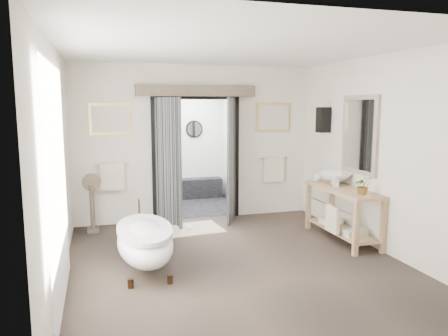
# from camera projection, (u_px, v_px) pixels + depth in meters

# --- Properties ---
(ground_plane) EXTENTS (5.00, 5.00, 0.00)m
(ground_plane) POSITION_uv_depth(u_px,v_px,m) (236.00, 263.00, 6.03)
(ground_plane) COLOR #4D3E33
(room_shell) EXTENTS (4.52, 5.02, 2.91)m
(room_shell) POSITION_uv_depth(u_px,v_px,m) (237.00, 129.00, 5.65)
(room_shell) COLOR silver
(room_shell) RESTS_ON ground_plane
(shower_room) EXTENTS (2.22, 2.01, 2.51)m
(shower_room) POSITION_uv_depth(u_px,v_px,m) (182.00, 162.00, 9.69)
(shower_room) COLOR black
(shower_room) RESTS_ON ground_plane
(back_wall_dressing) EXTENTS (3.82, 0.77, 2.52)m
(back_wall_dressing) POSITION_uv_depth(u_px,v_px,m) (198.00, 138.00, 8.00)
(back_wall_dressing) COLOR black
(back_wall_dressing) RESTS_ON ground_plane
(clawfoot_tub) EXTENTS (0.72, 1.61, 0.79)m
(clawfoot_tub) POSITION_uv_depth(u_px,v_px,m) (145.00, 241.00, 5.78)
(clawfoot_tub) COLOR #311F12
(clawfoot_tub) RESTS_ON ground_plane
(vanity) EXTENTS (0.57, 1.60, 0.85)m
(vanity) POSITION_uv_depth(u_px,v_px,m) (342.00, 209.00, 7.00)
(vanity) COLOR tan
(vanity) RESTS_ON ground_plane
(pedestal_mirror) EXTENTS (0.30, 0.20, 1.03)m
(pedestal_mirror) POSITION_uv_depth(u_px,v_px,m) (92.00, 207.00, 7.44)
(pedestal_mirror) COLOR #746655
(pedestal_mirror) RESTS_ON ground_plane
(rug) EXTENTS (1.27, 0.91, 0.01)m
(rug) POSITION_uv_depth(u_px,v_px,m) (187.00, 229.00, 7.64)
(rug) COLOR beige
(rug) RESTS_ON ground_plane
(slippers) EXTENTS (0.32, 0.24, 0.05)m
(slippers) POSITION_uv_depth(u_px,v_px,m) (182.00, 228.00, 7.63)
(slippers) COLOR silver
(slippers) RESTS_ON rug
(basin) EXTENTS (0.65, 0.65, 0.19)m
(basin) POSITION_uv_depth(u_px,v_px,m) (335.00, 178.00, 7.31)
(basin) COLOR white
(basin) RESTS_ON vanity
(plant) EXTENTS (0.31, 0.29, 0.28)m
(plant) POSITION_uv_depth(u_px,v_px,m) (363.00, 185.00, 6.46)
(plant) COLOR gray
(plant) RESTS_ON vanity
(soap_bottle_a) EXTENTS (0.09, 0.09, 0.18)m
(soap_bottle_a) POSITION_uv_depth(u_px,v_px,m) (336.00, 182.00, 7.05)
(soap_bottle_a) COLOR gray
(soap_bottle_a) RESTS_ON vanity
(soap_bottle_b) EXTENTS (0.18, 0.18, 0.18)m
(soap_bottle_b) POSITION_uv_depth(u_px,v_px,m) (318.00, 176.00, 7.62)
(soap_bottle_b) COLOR gray
(soap_bottle_b) RESTS_ON vanity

